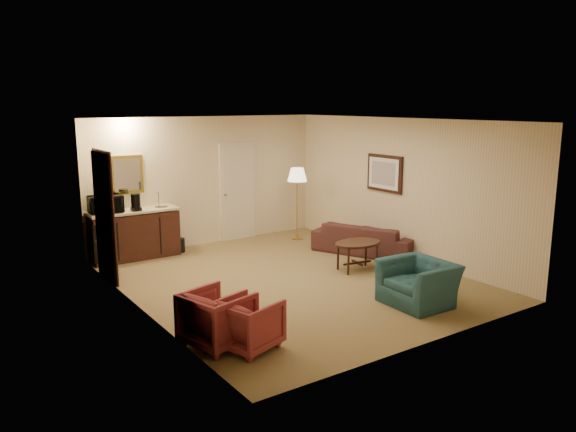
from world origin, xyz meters
name	(u,v)px	position (x,y,z in m)	size (l,w,h in m)	color
ground	(290,279)	(0.00, 0.00, 0.00)	(6.00, 6.00, 0.00)	olive
room_walls	(259,172)	(-0.10, 0.77, 1.72)	(5.02, 6.01, 2.61)	beige
wetbar_cabinet	(134,234)	(-1.65, 2.72, 0.46)	(1.64, 0.58, 0.92)	#3A1812
sofa	(365,234)	(2.15, 0.54, 0.39)	(1.98, 0.58, 0.77)	black
teal_armchair	(419,276)	(0.89, -1.99, 0.42)	(0.97, 0.63, 0.85)	#214E53
rose_chair_near	(248,321)	(-1.90, -1.90, 0.34)	(0.66, 0.62, 0.68)	#993A32
rose_chair_far	(217,315)	(-2.15, -1.60, 0.37)	(0.72, 0.68, 0.74)	#993A32
coffee_table	(357,256)	(1.27, -0.23, 0.25)	(0.88, 0.59, 0.51)	black
floor_lamp	(297,204)	(1.70, 2.19, 0.77)	(0.41, 0.41, 1.54)	gold
waste_bin	(179,245)	(-0.79, 2.65, 0.13)	(0.22, 0.22, 0.27)	black
microwave	(105,202)	(-2.15, 2.72, 1.11)	(0.57, 0.32, 0.39)	black
coffee_maker	(136,202)	(-1.63, 2.60, 1.08)	(0.17, 0.17, 0.32)	black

